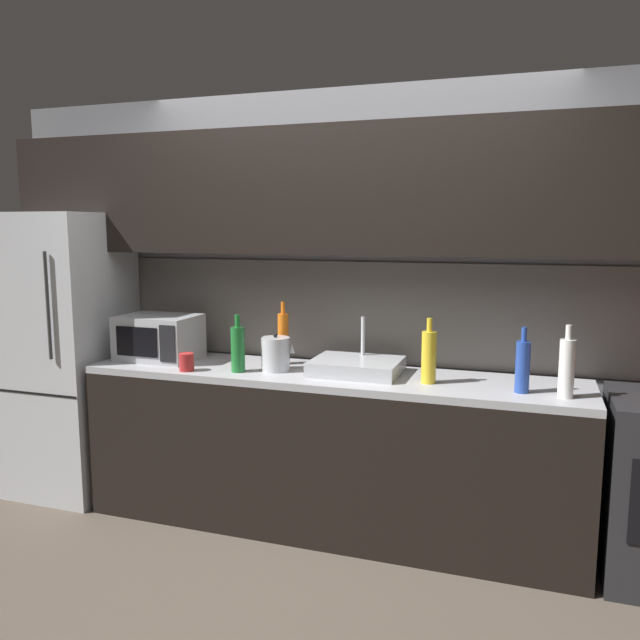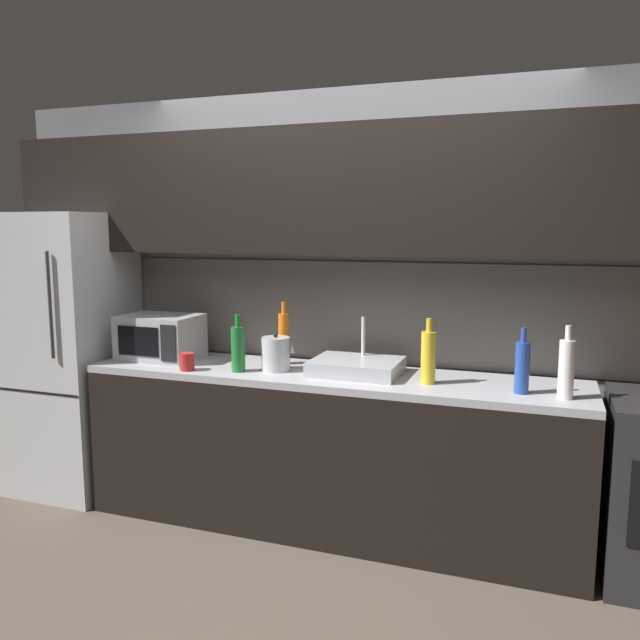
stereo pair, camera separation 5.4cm
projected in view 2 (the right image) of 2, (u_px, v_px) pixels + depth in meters
ground_plane at (262, 614)px, 2.81m from camera, size 10.00×10.00×0.00m
back_wall at (345, 253)px, 3.70m from camera, size 4.53×0.44×2.50m
counter_run at (328, 450)px, 3.58m from camera, size 2.79×0.60×0.90m
refrigerator at (70, 353)px, 4.11m from camera, size 0.68×0.69×1.79m
microwave at (161, 337)px, 3.88m from camera, size 0.46×0.35×0.27m
sink_basin at (356, 366)px, 3.49m from camera, size 0.48×0.38×0.30m
kettle at (276, 354)px, 3.57m from camera, size 0.20×0.16×0.21m
wine_bottle_white at (566, 368)px, 2.97m from camera, size 0.07×0.07×0.35m
wine_bottle_blue at (522, 367)px, 3.07m from camera, size 0.07×0.07×0.32m
wine_bottle_green at (238, 348)px, 3.53m from camera, size 0.08×0.08×0.32m
wine_bottle_orange at (284, 338)px, 3.73m from camera, size 0.06×0.06×0.37m
wine_bottle_yellow at (428, 357)px, 3.26m from camera, size 0.08×0.08×0.34m
mug_red at (187, 362)px, 3.57m from camera, size 0.08×0.08×0.10m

